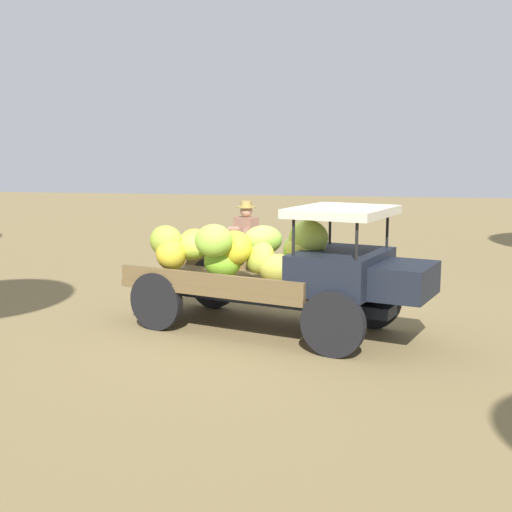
{
  "coord_description": "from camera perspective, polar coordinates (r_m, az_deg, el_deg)",
  "views": [
    {
      "loc": [
        1.54,
        -9.52,
        2.63
      ],
      "look_at": [
        -0.29,
        -0.02,
        1.09
      ],
      "focal_mm": 46.38,
      "sensor_mm": 36.0,
      "label": 1
    }
  ],
  "objects": [
    {
      "name": "farmer",
      "position": [
        11.81,
        -0.86,
        1.1
      ],
      "size": [
        0.58,
        0.55,
        1.76
      ],
      "rotation": [
        0.0,
        0.0,
        -2.11
      ],
      "color": "#515F69",
      "rests_on": "ground"
    },
    {
      "name": "ground_plane",
      "position": [
        10.0,
        1.68,
        -6.24
      ],
      "size": [
        60.0,
        60.0,
        0.0
      ],
      "primitive_type": "plane",
      "color": "olive"
    },
    {
      "name": "truck",
      "position": [
        9.61,
        1.8,
        -0.92
      ],
      "size": [
        4.66,
        2.79,
        1.87
      ],
      "rotation": [
        0.0,
        0.0,
        -0.3
      ],
      "color": "black",
      "rests_on": "ground"
    }
  ]
}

